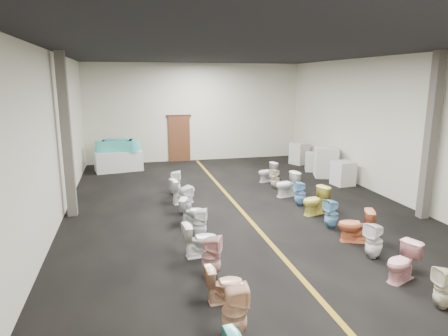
{
  "coord_description": "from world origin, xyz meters",
  "views": [
    {
      "loc": [
        -3.13,
        -10.47,
        3.77
      ],
      "look_at": [
        -0.34,
        1.0,
        1.14
      ],
      "focal_mm": 32.0,
      "sensor_mm": 36.0,
      "label": 1
    }
  ],
  "objects_px": {
    "toilet_right_4": "(374,241)",
    "toilet_right_7": "(315,201)",
    "appliance_crate_b": "(326,162)",
    "toilet_right_6": "(331,214)",
    "toilet_right_2": "(444,288)",
    "toilet_right_11": "(267,172)",
    "appliance_crate_c": "(314,162)",
    "toilet_left_9": "(175,183)",
    "display_table": "(119,161)",
    "appliance_crate_a": "(343,173)",
    "toilet_left_5": "(200,223)",
    "toilet_left_6": "(194,212)",
    "toilet_right_5": "(355,226)",
    "toilet_right_3": "(402,262)",
    "toilet_left_4": "(200,239)",
    "toilet_left_3": "(211,256)",
    "appliance_crate_d": "(299,153)",
    "toilet_left_1": "(235,312)",
    "toilet_left_8": "(183,191)",
    "toilet_right_9": "(287,184)",
    "toilet_left_7": "(185,200)",
    "toilet_right_8": "(300,193)",
    "toilet_right_10": "(275,179)",
    "toilet_left_2": "(224,284)",
    "bathtub": "(118,146)"
  },
  "relations": [
    {
      "from": "toilet_right_2",
      "to": "toilet_right_4",
      "type": "height_order",
      "value": "toilet_right_4"
    },
    {
      "from": "toilet_left_6",
      "to": "toilet_left_7",
      "type": "bearing_deg",
      "value": 26.9
    },
    {
      "from": "appliance_crate_c",
      "to": "toilet_left_2",
      "type": "distance_m",
      "value": 10.81
    },
    {
      "from": "appliance_crate_b",
      "to": "toilet_right_11",
      "type": "distance_m",
      "value": 2.53
    },
    {
      "from": "appliance_crate_c",
      "to": "toilet_right_11",
      "type": "bearing_deg",
      "value": -153.09
    },
    {
      "from": "toilet_left_4",
      "to": "toilet_left_5",
      "type": "xyz_separation_m",
      "value": [
        0.17,
        1.0,
        -0.01
      ]
    },
    {
      "from": "toilet_left_9",
      "to": "toilet_right_9",
      "type": "xyz_separation_m",
      "value": [
        3.54,
        -1.1,
        0.0
      ]
    },
    {
      "from": "toilet_left_3",
      "to": "toilet_right_4",
      "type": "relative_size",
      "value": 1.05
    },
    {
      "from": "toilet_left_1",
      "to": "toilet_right_5",
      "type": "height_order",
      "value": "toilet_left_1"
    },
    {
      "from": "appliance_crate_c",
      "to": "toilet_left_9",
      "type": "distance_m",
      "value": 6.45
    },
    {
      "from": "appliance_crate_a",
      "to": "toilet_right_3",
      "type": "bearing_deg",
      "value": -111.23
    },
    {
      "from": "toilet_left_3",
      "to": "toilet_left_5",
      "type": "bearing_deg",
      "value": 20.79
    },
    {
      "from": "toilet_left_1",
      "to": "toilet_left_3",
      "type": "height_order",
      "value": "toilet_left_1"
    },
    {
      "from": "toilet_left_3",
      "to": "toilet_left_9",
      "type": "distance_m",
      "value": 5.86
    },
    {
      "from": "toilet_right_4",
      "to": "toilet_right_7",
      "type": "relative_size",
      "value": 1.0
    },
    {
      "from": "display_table",
      "to": "appliance_crate_c",
      "type": "relative_size",
      "value": 2.45
    },
    {
      "from": "toilet_left_8",
      "to": "toilet_left_9",
      "type": "bearing_deg",
      "value": -7.04
    },
    {
      "from": "appliance_crate_a",
      "to": "toilet_left_5",
      "type": "distance_m",
      "value": 6.99
    },
    {
      "from": "toilet_left_3",
      "to": "appliance_crate_d",
      "type": "bearing_deg",
      "value": -8.17
    },
    {
      "from": "toilet_left_6",
      "to": "toilet_right_5",
      "type": "distance_m",
      "value": 4.05
    },
    {
      "from": "appliance_crate_a",
      "to": "toilet_right_9",
      "type": "distance_m",
      "value": 2.69
    },
    {
      "from": "toilet_right_2",
      "to": "toilet_right_11",
      "type": "distance_m",
      "value": 8.76
    },
    {
      "from": "display_table",
      "to": "appliance_crate_c",
      "type": "bearing_deg",
      "value": -13.84
    },
    {
      "from": "toilet_left_8",
      "to": "toilet_right_5",
      "type": "xyz_separation_m",
      "value": [
        3.53,
        -3.98,
        0.01
      ]
    },
    {
      "from": "toilet_left_3",
      "to": "toilet_left_6",
      "type": "bearing_deg",
      "value": 21.95
    },
    {
      "from": "toilet_right_4",
      "to": "toilet_right_5",
      "type": "bearing_deg",
      "value": 156.11
    },
    {
      "from": "display_table",
      "to": "toilet_right_10",
      "type": "relative_size",
      "value": 2.72
    },
    {
      "from": "appliance_crate_d",
      "to": "toilet_right_7",
      "type": "bearing_deg",
      "value": -110.54
    },
    {
      "from": "toilet_left_1",
      "to": "appliance_crate_c",
      "type": "bearing_deg",
      "value": -26.88
    },
    {
      "from": "appliance_crate_a",
      "to": "toilet_right_11",
      "type": "bearing_deg",
      "value": 156.25
    },
    {
      "from": "appliance_crate_c",
      "to": "toilet_right_10",
      "type": "bearing_deg",
      "value": -139.15
    },
    {
      "from": "toilet_left_4",
      "to": "toilet_left_7",
      "type": "xyz_separation_m",
      "value": [
        0.09,
        2.86,
        0.03
      ]
    },
    {
      "from": "toilet_right_9",
      "to": "toilet_right_3",
      "type": "bearing_deg",
      "value": -12.36
    },
    {
      "from": "display_table",
      "to": "toilet_left_8",
      "type": "relative_size",
      "value": 2.39
    },
    {
      "from": "toilet_right_2",
      "to": "toilet_left_9",
      "type": "bearing_deg",
      "value": -154.91
    },
    {
      "from": "toilet_left_5",
      "to": "toilet_left_8",
      "type": "xyz_separation_m",
      "value": [
        -0.01,
        2.88,
        0.02
      ]
    },
    {
      "from": "toilet_right_8",
      "to": "toilet_right_9",
      "type": "height_order",
      "value": "toilet_right_9"
    },
    {
      "from": "appliance_crate_a",
      "to": "toilet_right_2",
      "type": "distance_m",
      "value": 8.06
    },
    {
      "from": "display_table",
      "to": "toilet_right_6",
      "type": "relative_size",
      "value": 2.43
    },
    {
      "from": "appliance_crate_b",
      "to": "toilet_left_5",
      "type": "xyz_separation_m",
      "value": [
        -5.95,
        -4.99,
        -0.21
      ]
    },
    {
      "from": "display_table",
      "to": "toilet_right_5",
      "type": "distance_m",
      "value": 10.66
    },
    {
      "from": "toilet_left_3",
      "to": "toilet_right_6",
      "type": "relative_size",
      "value": 1.08
    },
    {
      "from": "bathtub",
      "to": "toilet_right_4",
      "type": "bearing_deg",
      "value": -53.63
    },
    {
      "from": "appliance_crate_d",
      "to": "toilet_left_5",
      "type": "distance_m",
      "value": 9.57
    },
    {
      "from": "toilet_left_4",
      "to": "toilet_right_6",
      "type": "bearing_deg",
      "value": -82.28
    },
    {
      "from": "appliance_crate_b",
      "to": "toilet_right_6",
      "type": "xyz_separation_m",
      "value": [
        -2.54,
        -5.16,
        -0.19
      ]
    },
    {
      "from": "toilet_left_6",
      "to": "toilet_right_3",
      "type": "relative_size",
      "value": 0.97
    },
    {
      "from": "appliance_crate_c",
      "to": "toilet_right_7",
      "type": "distance_m",
      "value": 5.68
    },
    {
      "from": "appliance_crate_a",
      "to": "toilet_left_1",
      "type": "xyz_separation_m",
      "value": [
        -6.13,
        -7.57,
        -0.01
      ]
    },
    {
      "from": "toilet_right_4",
      "to": "toilet_right_11",
      "type": "distance_m",
      "value": 6.77
    }
  ]
}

